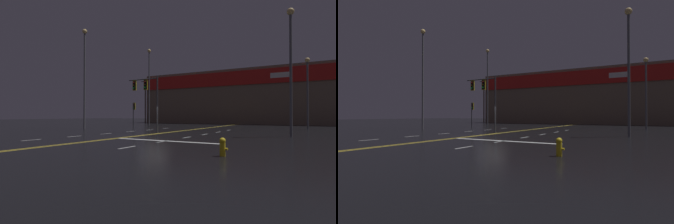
% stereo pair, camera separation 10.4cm
% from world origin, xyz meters
% --- Properties ---
extents(ground_plane, '(200.00, 200.00, 0.00)m').
position_xyz_m(ground_plane, '(0.00, 0.00, 0.00)').
color(ground_plane, black).
extents(road_markings, '(12.19, 60.00, 0.01)m').
position_xyz_m(road_markings, '(0.66, -0.80, 0.00)').
color(road_markings, gold).
rests_on(road_markings, ground).
extents(traffic_signal_median, '(3.38, 0.36, 5.40)m').
position_xyz_m(traffic_signal_median, '(-1.67, 0.97, 4.09)').
color(traffic_signal_median, '#38383D').
rests_on(traffic_signal_median, ground).
extents(traffic_signal_corner_northwest, '(0.42, 0.36, 3.45)m').
position_xyz_m(traffic_signal_corner_northwest, '(-9.62, 9.64, 2.53)').
color(traffic_signal_corner_northwest, '#38383D').
rests_on(traffic_signal_corner_northwest, ground).
extents(streetlight_near_left, '(0.56, 0.56, 10.11)m').
position_xyz_m(streetlight_near_left, '(10.91, 2.76, 6.39)').
color(streetlight_near_left, '#59595E').
rests_on(streetlight_near_left, ground).
extents(streetlight_near_right, '(0.56, 0.56, 12.43)m').
position_xyz_m(streetlight_near_right, '(-10.96, 15.47, 7.64)').
color(streetlight_near_right, '#59595E').
rests_on(streetlight_near_right, ground).
extents(streetlight_median_approach, '(0.56, 0.56, 8.55)m').
position_xyz_m(streetlight_median_approach, '(11.71, 15.46, 5.54)').
color(streetlight_median_approach, '#59595E').
rests_on(streetlight_median_approach, ground).
extents(streetlight_far_left, '(0.56, 0.56, 11.96)m').
position_xyz_m(streetlight_far_left, '(-11.33, 2.26, 7.39)').
color(streetlight_far_left, '#59595E').
rests_on(streetlight_far_left, ground).
extents(fire_hydrant, '(0.35, 0.26, 0.76)m').
position_xyz_m(fire_hydrant, '(9.33, -9.37, 0.40)').
color(fire_hydrant, gold).
rests_on(fire_hydrant, ground).
extents(building_backdrop, '(41.16, 10.23, 10.45)m').
position_xyz_m(building_backdrop, '(0.00, 33.85, 5.24)').
color(building_backdrop, '#7A6651').
rests_on(building_backdrop, ground).
extents(utility_pole_row, '(44.76, 0.26, 11.08)m').
position_xyz_m(utility_pole_row, '(1.86, 28.31, 5.45)').
color(utility_pole_row, '#4C3828').
rests_on(utility_pole_row, ground).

